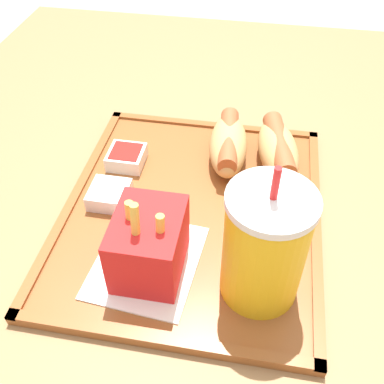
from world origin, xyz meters
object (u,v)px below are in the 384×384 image
Objects in this scene: fries_carton at (149,244)px; sauce_cup_mayo at (109,194)px; soda_cup at (265,246)px; sauce_cup_ketchup at (127,157)px; hot_dog_near at (226,144)px; hot_dog_far at (278,149)px.

sauce_cup_mayo is at bearing -140.54° from fries_carton.
soda_cup reaches higher than sauce_cup_ketchup.
sauce_cup_mayo is 1.00× the size of sauce_cup_ketchup.
hot_dog_near is 1.18× the size of fries_carton.
hot_dog_far is 0.25m from fries_carton.
sauce_cup_mayo and sauce_cup_ketchup have the same top height.
hot_dog_far is at bearing 118.30° from sauce_cup_mayo.
hot_dog_far is at bearing 147.46° from fries_carton.
hot_dog_near is (-0.21, -0.06, -0.04)m from soda_cup.
fries_carton is at bearing -32.54° from hot_dog_far.
fries_carton is (0.21, -0.06, 0.01)m from hot_dog_near.
soda_cup is 3.46× the size of sauce_cup_mayo.
sauce_cup_ketchup is (-0.18, -0.20, -0.06)m from soda_cup.
fries_carton is (-0.01, -0.12, -0.03)m from soda_cup.
hot_dog_far is 1.22× the size of fries_carton.
sauce_cup_mayo is at bearing -61.70° from hot_dog_far.
fries_carton is 0.19m from sauce_cup_ketchup.
soda_cup is 0.13m from fries_carton.
sauce_cup_mayo is (-0.10, -0.20, -0.06)m from soda_cup.
hot_dog_far reaches higher than sauce_cup_ketchup.
fries_carton is at bearing 24.19° from sauce_cup_ketchup.
soda_cup is at bearing 16.07° from hot_dog_near.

